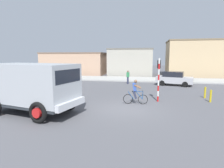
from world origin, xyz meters
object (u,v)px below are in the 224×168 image
cyclist (135,92)px  bollard_far (205,93)px  truck_foreground (33,85)px  bollard_near (211,96)px  car_red_near (174,78)px  pedestrian_near_kerb (128,77)px  traffic_light_pole (159,74)px

cyclist → bollard_far: 6.16m
truck_foreground → bollard_near: 12.18m
truck_foreground → bollard_far: bearing=29.3°
bollard_far → truck_foreground: bearing=-150.7°
car_red_near → pedestrian_near_kerb: bearing=178.0°
truck_foreground → car_red_near: (9.52, 12.74, -0.85)m
truck_foreground → car_red_near: truck_foreground is taller
cyclist → bollard_near: size_ratio=1.92×
car_red_near → pedestrian_near_kerb: (-5.37, 0.19, 0.03)m
cyclist → pedestrian_near_kerb: 9.80m
car_red_near → bollard_far: size_ratio=4.78×
pedestrian_near_kerb → bollard_near: size_ratio=1.80×
truck_foreground → cyclist: size_ratio=3.36×
bollard_far → traffic_light_pole: bearing=-153.6°
truck_foreground → cyclist: bearing=29.5°
traffic_light_pole → bollard_near: traffic_light_pole is taller
cyclist → bollard_far: bearing=29.1°
traffic_light_pole → bollard_near: size_ratio=3.56×
truck_foreground → car_red_near: 15.92m
truck_foreground → traffic_light_pole: (7.35, 4.37, 0.40)m
truck_foreground → traffic_light_pole: bearing=30.7°
traffic_light_pole → car_red_near: traffic_light_pole is taller
truck_foreground → bollard_near: bearing=23.5°
pedestrian_near_kerb → traffic_light_pole: bearing=-69.5°
traffic_light_pole → car_red_near: size_ratio=0.74×
truck_foreground → bollard_near: truck_foreground is taller
bollard_far → pedestrian_near_kerb: bearing=136.2°
car_red_near → bollard_near: size_ratio=4.78×
pedestrian_near_kerb → truck_foreground: bearing=-107.8°
cyclist → bollard_near: cyclist is taller
car_red_near → pedestrian_near_kerb: 5.37m
truck_foreground → cyclist: 6.65m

